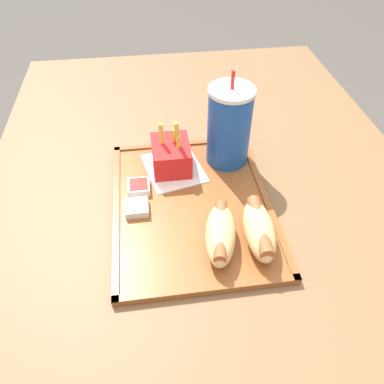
{
  "coord_description": "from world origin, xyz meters",
  "views": [
    {
      "loc": [
        0.5,
        -0.1,
        1.26
      ],
      "look_at": [
        0.01,
        -0.03,
        0.78
      ],
      "focal_mm": 35.0,
      "sensor_mm": 36.0,
      "label": 1
    }
  ],
  "objects": [
    {
      "name": "dining_table",
      "position": [
        0.0,
        0.0,
        0.37
      ],
      "size": [
        1.37,
        0.9,
        0.74
      ],
      "color": "brown",
      "rests_on": "ground_plane"
    },
    {
      "name": "paper_napkin",
      "position": [
        -0.1,
        -0.06,
        0.75
      ],
      "size": [
        0.15,
        0.14,
        0.0
      ],
      "color": "white",
      "rests_on": "food_tray"
    },
    {
      "name": "fries_carton",
      "position": [
        -0.11,
        -0.06,
        0.78
      ],
      "size": [
        0.1,
        0.08,
        0.11
      ],
      "color": "red",
      "rests_on": "food_tray"
    },
    {
      "name": "hot_dog_near",
      "position": [
        0.11,
        0.0,
        0.77
      ],
      "size": [
        0.14,
        0.08,
        0.05
      ],
      "color": "#DBB270",
      "rests_on": "food_tray"
    },
    {
      "name": "soda_cup",
      "position": [
        -0.11,
        0.06,
        0.83
      ],
      "size": [
        0.09,
        0.09,
        0.2
      ],
      "color": "#194CA5",
      "rests_on": "food_tray"
    },
    {
      "name": "ground_plane",
      "position": [
        0.0,
        0.0,
        0.0
      ],
      "size": [
        8.0,
        8.0,
        0.0
      ],
      "primitive_type": "plane",
      "color": "#4C4742"
    },
    {
      "name": "food_tray",
      "position": [
        0.01,
        -0.03,
        0.74
      ],
      "size": [
        0.39,
        0.3,
        0.01
      ],
      "color": "brown",
      "rests_on": "dining_table"
    },
    {
      "name": "sauce_cup_mayo",
      "position": [
        0.01,
        -0.14,
        0.75
      ],
      "size": [
        0.04,
        0.04,
        0.02
      ],
      "color": "silver",
      "rests_on": "food_tray"
    },
    {
      "name": "sauce_cup_ketchup",
      "position": [
        -0.04,
        -0.13,
        0.75
      ],
      "size": [
        0.04,
        0.04,
        0.02
      ],
      "color": "silver",
      "rests_on": "food_tray"
    },
    {
      "name": "hot_dog_far",
      "position": [
        0.11,
        0.07,
        0.77
      ],
      "size": [
        0.14,
        0.06,
        0.05
      ],
      "color": "#DBB270",
      "rests_on": "food_tray"
    }
  ]
}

